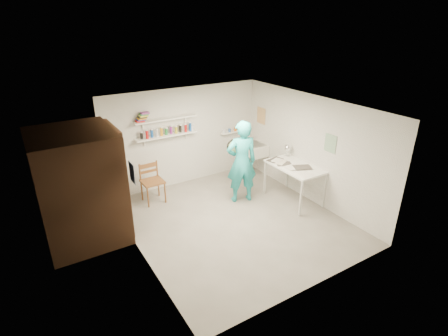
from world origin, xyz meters
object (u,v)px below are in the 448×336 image
work_table (294,183)px  desk_lamp (288,148)px  wall_clock (234,146)px  wooden_chair (153,182)px  man (242,162)px  belfast_sink (255,149)px

work_table → desk_lamp: size_ratio=8.00×
wall_clock → wooden_chair: 1.99m
wooden_chair → work_table: size_ratio=0.77×
wall_clock → work_table: wall_clock is taller
wooden_chair → work_table: bearing=-31.3°
wall_clock → wooden_chair: bearing=171.4°
wooden_chair → wall_clock: bearing=-25.6°
man → work_table: bearing=164.1°
belfast_sink → man: (-1.12, -1.02, 0.25)m
belfast_sink → desk_lamp: desk_lamp is taller
man → belfast_sink: bearing=-121.5°
belfast_sink → work_table: bearing=-93.8°
man → wooden_chair: (-1.74, 0.98, -0.44)m
wall_clock → work_table: 1.60m
man → wall_clock: 0.38m
wall_clock → work_table: size_ratio=0.26×
belfast_sink → wall_clock: wall_clock is taller
belfast_sink → desk_lamp: (0.10, -1.13, 0.39)m
belfast_sink → wooden_chair: size_ratio=0.60×
belfast_sink → wooden_chair: 2.86m
man → work_table: size_ratio=1.46×
belfast_sink → man: 1.53m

